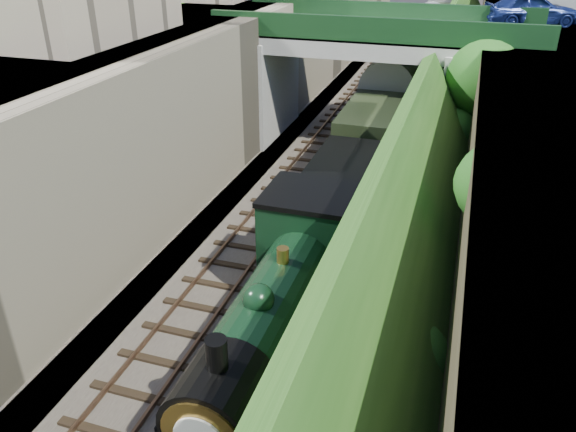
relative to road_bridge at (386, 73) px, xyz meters
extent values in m
cube|color=#473F38|center=(-0.94, -4.00, -3.98)|extent=(10.00, 90.00, 0.20)
cube|color=#756B56|center=(-6.44, -4.00, -0.58)|extent=(1.00, 90.00, 7.00)
cube|color=#262628|center=(-9.94, -4.00, -0.58)|extent=(6.00, 90.00, 7.00)
cube|color=#262628|center=(8.56, -4.00, -0.95)|extent=(8.00, 90.00, 6.25)
cube|color=#1E4714|center=(4.06, -4.00, -1.38)|extent=(4.02, 90.00, 6.36)
sphere|color=#194C14|center=(3.58, -19.47, -1.95)|extent=(2.32, 2.32, 2.32)
sphere|color=#194C14|center=(5.32, -15.14, 0.87)|extent=(2.32, 2.32, 2.32)
sphere|color=#194C14|center=(2.71, -13.15, -3.37)|extent=(2.29, 2.29, 2.29)
sphere|color=#194C14|center=(2.86, -10.12, -3.12)|extent=(1.87, 1.87, 1.87)
sphere|color=#194C14|center=(3.25, -6.21, -2.48)|extent=(1.62, 1.62, 1.62)
sphere|color=#194C14|center=(3.89, -3.92, -1.45)|extent=(2.03, 2.03, 2.03)
sphere|color=#194C14|center=(3.89, -0.73, -1.45)|extent=(1.91, 1.91, 1.91)
sphere|color=#194C14|center=(4.61, 2.22, -0.27)|extent=(1.67, 1.67, 1.67)
sphere|color=#194C14|center=(3.07, 5.18, -2.78)|extent=(1.48, 1.48, 1.48)
sphere|color=#194C14|center=(4.84, 7.15, 0.10)|extent=(2.19, 2.19, 2.19)
sphere|color=#194C14|center=(4.75, 11.03, -0.04)|extent=(1.82, 1.82, 1.82)
sphere|color=#194C14|center=(4.79, 14.24, 0.01)|extent=(1.39, 1.39, 1.39)
sphere|color=#194C14|center=(4.70, 17.59, -0.13)|extent=(1.94, 1.94, 1.94)
cube|color=black|center=(-2.94, -4.00, -3.84)|extent=(2.50, 90.00, 0.07)
cube|color=brown|center=(-3.66, -4.00, -3.75)|extent=(0.08, 90.00, 0.14)
cube|color=brown|center=(-2.23, -4.00, -3.75)|extent=(0.08, 90.00, 0.14)
cube|color=black|center=(0.26, -4.00, -3.84)|extent=(2.50, 90.00, 0.07)
cube|color=brown|center=(-0.46, -4.00, -3.75)|extent=(0.08, 90.00, 0.14)
cube|color=brown|center=(0.97, -4.00, -3.75)|extent=(0.08, 90.00, 0.14)
cube|color=gray|center=(-0.44, 0.00, 1.62)|extent=(16.00, 6.00, 0.90)
cube|color=#153C1B|center=(-0.44, -2.85, 2.57)|extent=(16.00, 0.30, 1.20)
cube|color=#153C1B|center=(-0.44, 2.85, 2.57)|extent=(16.00, 0.30, 1.20)
cube|color=gray|center=(-6.44, 0.00, -1.23)|extent=(1.40, 6.40, 5.70)
cube|color=gray|center=(4.26, 0.00, -1.23)|extent=(2.40, 6.40, 5.70)
cylinder|color=black|center=(4.86, -2.80, -1.88)|extent=(0.30, 0.30, 4.40)
sphere|color=#194C14|center=(4.86, -2.80, 0.72)|extent=(3.60, 3.60, 3.60)
sphere|color=#194C14|center=(5.36, -2.00, 0.12)|extent=(2.40, 2.40, 2.40)
imported|color=navy|center=(6.79, 3.71, 2.98)|extent=(5.11, 3.34, 1.62)
imported|color=silver|center=(9.44, 8.03, 2.91)|extent=(4.66, 2.31, 1.47)
cube|color=black|center=(0.26, -19.00, -3.58)|extent=(2.40, 8.40, 0.60)
cube|color=black|center=(0.26, -18.00, -3.03)|extent=(2.70, 10.00, 0.35)
cylinder|color=black|center=(0.26, -18.80, -1.73)|extent=(1.90, 5.60, 1.90)
cylinder|color=black|center=(0.26, -22.10, -1.73)|extent=(1.96, 1.80, 1.96)
cylinder|color=black|center=(0.26, -22.10, -0.53)|extent=(0.44, 0.44, 0.90)
sphere|color=black|center=(0.26, -19.80, -0.73)|extent=(0.76, 0.76, 0.76)
cylinder|color=#A57F33|center=(0.26, -18.00, -0.63)|extent=(0.32, 0.32, 0.50)
cube|color=black|center=(0.26, -15.20, -1.58)|extent=(2.75, 2.40, 2.80)
cube|color=black|center=(0.26, -15.20, -0.13)|extent=(2.85, 2.50, 0.15)
cube|color=black|center=(-0.99, -21.60, -3.23)|extent=(0.60, 1.40, 0.90)
cube|color=black|center=(0.26, -10.80, -3.63)|extent=(2.30, 6.00, 0.50)
cube|color=black|center=(0.26, -10.80, -3.38)|extent=(2.60, 6.00, 0.50)
cube|color=black|center=(0.26, -10.80, -2.18)|extent=(2.70, 6.00, 2.40)
cube|color=black|center=(0.26, -10.80, -0.93)|extent=(2.50, 5.60, 0.20)
cube|color=black|center=(0.26, 1.80, -3.68)|extent=(2.30, 17.00, 0.40)
cube|color=black|center=(0.26, 1.80, -3.43)|extent=(2.50, 17.00, 0.50)
cube|color=black|center=(0.26, 1.80, -1.93)|extent=(2.80, 18.00, 2.70)
cube|color=slate|center=(0.26, 1.80, -0.43)|extent=(2.90, 18.00, 0.50)
cube|color=black|center=(0.26, 20.60, -3.68)|extent=(2.30, 17.00, 0.40)
cube|color=black|center=(0.26, 20.60, -3.43)|extent=(2.50, 17.00, 0.50)
cube|color=black|center=(0.26, 20.60, -1.93)|extent=(2.80, 18.00, 2.70)
cube|color=slate|center=(0.26, 20.60, -0.43)|extent=(2.90, 18.00, 0.50)
cube|color=black|center=(0.26, 39.40, -3.68)|extent=(2.30, 17.00, 0.40)
cube|color=black|center=(0.26, 39.40, -3.43)|extent=(2.50, 17.00, 0.50)
cube|color=black|center=(0.26, 39.40, -1.93)|extent=(2.80, 18.00, 2.70)
camera|label=1|loc=(4.15, -29.68, 6.99)|focal=35.00mm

